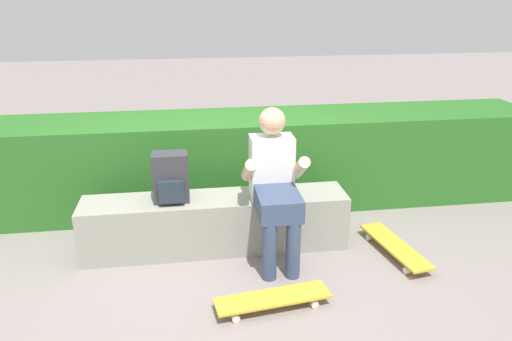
{
  "coord_description": "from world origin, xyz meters",
  "views": [
    {
      "loc": [
        -0.18,
        -3.25,
        2.08
      ],
      "look_at": [
        0.33,
        0.31,
        0.7
      ],
      "focal_mm": 33.68,
      "sensor_mm": 36.0,
      "label": 1
    }
  ],
  "objects": [
    {
      "name": "hedge_row",
      "position": [
        0.25,
        1.24,
        0.45
      ],
      "size": [
        6.07,
        0.79,
        0.9
      ],
      "color": "#296521",
      "rests_on": "ground"
    },
    {
      "name": "skateboard_near_person",
      "position": [
        0.33,
        -0.54,
        0.07
      ],
      "size": [
        0.82,
        0.31,
        0.09
      ],
      "color": "gold",
      "rests_on": "ground"
    },
    {
      "name": "ground_plane",
      "position": [
        0.0,
        0.0,
        0.0
      ],
      "size": [
        24.0,
        24.0,
        0.0
      ],
      "primitive_type": "plane",
      "color": "gray"
    },
    {
      "name": "bench_main",
      "position": [
        0.0,
        0.34,
        0.23
      ],
      "size": [
        2.18,
        0.41,
        0.46
      ],
      "color": "gray",
      "rests_on": "ground"
    },
    {
      "name": "backpack_on_bench",
      "position": [
        -0.35,
        0.33,
        0.66
      ],
      "size": [
        0.28,
        0.23,
        0.4
      ],
      "color": "#333338",
      "rests_on": "bench_main"
    },
    {
      "name": "person_skater",
      "position": [
        0.45,
        0.14,
        0.66
      ],
      "size": [
        0.49,
        0.62,
        1.21
      ],
      "color": "white",
      "rests_on": "ground"
    },
    {
      "name": "skateboard_beside_bench",
      "position": [
        1.45,
        0.02,
        0.07
      ],
      "size": [
        0.34,
        0.82,
        0.09
      ],
      "color": "gold",
      "rests_on": "ground"
    }
  ]
}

